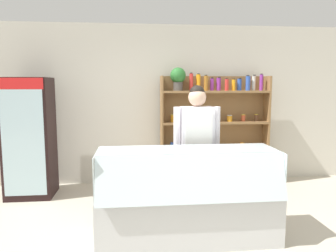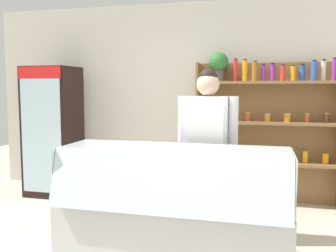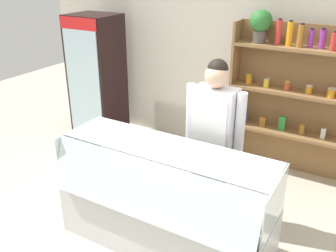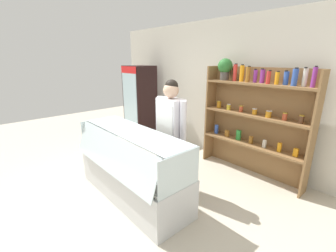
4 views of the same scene
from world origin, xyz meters
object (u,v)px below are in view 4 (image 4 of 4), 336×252
Objects in this scene: drinks_fridge at (140,102)px; deli_display_case at (132,177)px; shop_clerk at (171,127)px; shelving_unit at (252,112)px.

deli_display_case is (2.14, -1.66, -0.59)m from drinks_fridge.
drinks_fridge is at bearing 155.05° from shop_clerk.
drinks_fridge is 2.59m from shop_clerk.
shelving_unit reaches higher than shop_clerk.
drinks_fridge is 0.91× the size of shelving_unit.
deli_display_case is 1.16× the size of shop_clerk.
shop_clerk is (0.21, 0.56, 0.69)m from deli_display_case.
drinks_fridge is 2.88m from shelving_unit.
drinks_fridge is 2.77m from deli_display_case.
deli_display_case is at bearing -37.73° from drinks_fridge.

